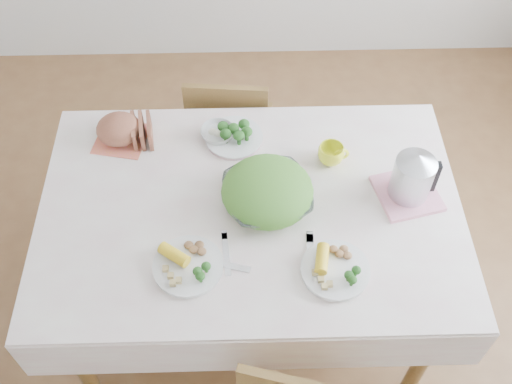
{
  "coord_description": "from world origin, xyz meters",
  "views": [
    {
      "loc": [
        -0.01,
        -1.26,
        2.47
      ],
      "look_at": [
        0.02,
        0.02,
        0.82
      ],
      "focal_mm": 42.0,
      "sensor_mm": 36.0,
      "label": 1
    }
  ],
  "objects_px": {
    "dining_table": "(251,263)",
    "salad_bowl": "(267,196)",
    "yellow_mug": "(331,154)",
    "chair_far": "(232,120)",
    "dinner_plate_left": "(188,266)",
    "electric_kettle": "(413,173)",
    "dinner_plate_right": "(335,270)"
  },
  "relations": [
    {
      "from": "dining_table",
      "to": "salad_bowl",
      "type": "height_order",
      "value": "salad_bowl"
    },
    {
      "from": "salad_bowl",
      "to": "dining_table",
      "type": "bearing_deg",
      "value": -163.33
    },
    {
      "from": "dining_table",
      "to": "yellow_mug",
      "type": "distance_m",
      "value": 0.56
    },
    {
      "from": "salad_bowl",
      "to": "yellow_mug",
      "type": "bearing_deg",
      "value": 37.56
    },
    {
      "from": "chair_far",
      "to": "dinner_plate_left",
      "type": "xyz_separation_m",
      "value": [
        -0.13,
        -0.97,
        0.31
      ]
    },
    {
      "from": "chair_far",
      "to": "dinner_plate_left",
      "type": "distance_m",
      "value": 1.03
    },
    {
      "from": "dinner_plate_left",
      "to": "yellow_mug",
      "type": "distance_m",
      "value": 0.68
    },
    {
      "from": "dining_table",
      "to": "electric_kettle",
      "type": "height_order",
      "value": "electric_kettle"
    },
    {
      "from": "dining_table",
      "to": "dinner_plate_right",
      "type": "distance_m",
      "value": 0.55
    },
    {
      "from": "dinner_plate_left",
      "to": "yellow_mug",
      "type": "bearing_deg",
      "value": 41.33
    },
    {
      "from": "chair_far",
      "to": "electric_kettle",
      "type": "height_order",
      "value": "electric_kettle"
    },
    {
      "from": "dinner_plate_left",
      "to": "dinner_plate_right",
      "type": "relative_size",
      "value": 1.02
    },
    {
      "from": "electric_kettle",
      "to": "dining_table",
      "type": "bearing_deg",
      "value": 176.55
    },
    {
      "from": "dinner_plate_right",
      "to": "yellow_mug",
      "type": "xyz_separation_m",
      "value": [
        0.03,
        0.48,
        0.03
      ]
    },
    {
      "from": "chair_far",
      "to": "electric_kettle",
      "type": "relative_size",
      "value": 4.13
    },
    {
      "from": "dinner_plate_left",
      "to": "electric_kettle",
      "type": "xyz_separation_m",
      "value": [
        0.77,
        0.28,
        0.11
      ]
    },
    {
      "from": "chair_far",
      "to": "yellow_mug",
      "type": "bearing_deg",
      "value": 131.33
    },
    {
      "from": "dining_table",
      "to": "electric_kettle",
      "type": "relative_size",
      "value": 7.04
    },
    {
      "from": "dinner_plate_left",
      "to": "electric_kettle",
      "type": "distance_m",
      "value": 0.83
    },
    {
      "from": "dinner_plate_left",
      "to": "yellow_mug",
      "type": "height_order",
      "value": "yellow_mug"
    },
    {
      "from": "dining_table",
      "to": "chair_far",
      "type": "distance_m",
      "value": 0.74
    },
    {
      "from": "chair_far",
      "to": "yellow_mug",
      "type": "relative_size",
      "value": 8.33
    },
    {
      "from": "chair_far",
      "to": "dining_table",
      "type": "bearing_deg",
      "value": 101.32
    },
    {
      "from": "yellow_mug",
      "to": "salad_bowl",
      "type": "bearing_deg",
      "value": -142.44
    },
    {
      "from": "chair_far",
      "to": "dinner_plate_right",
      "type": "distance_m",
      "value": 1.1
    },
    {
      "from": "salad_bowl",
      "to": "electric_kettle",
      "type": "relative_size",
      "value": 1.53
    },
    {
      "from": "dinner_plate_right",
      "to": "chair_far",
      "type": "bearing_deg",
      "value": 109.14
    },
    {
      "from": "salad_bowl",
      "to": "dinner_plate_left",
      "type": "height_order",
      "value": "salad_bowl"
    },
    {
      "from": "salad_bowl",
      "to": "dinner_plate_right",
      "type": "relative_size",
      "value": 1.33
    },
    {
      "from": "chair_far",
      "to": "electric_kettle",
      "type": "xyz_separation_m",
      "value": [
        0.64,
        -0.69,
        0.42
      ]
    },
    {
      "from": "yellow_mug",
      "to": "electric_kettle",
      "type": "xyz_separation_m",
      "value": [
        0.26,
        -0.17,
        0.08
      ]
    },
    {
      "from": "salad_bowl",
      "to": "electric_kettle",
      "type": "height_order",
      "value": "electric_kettle"
    }
  ]
}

